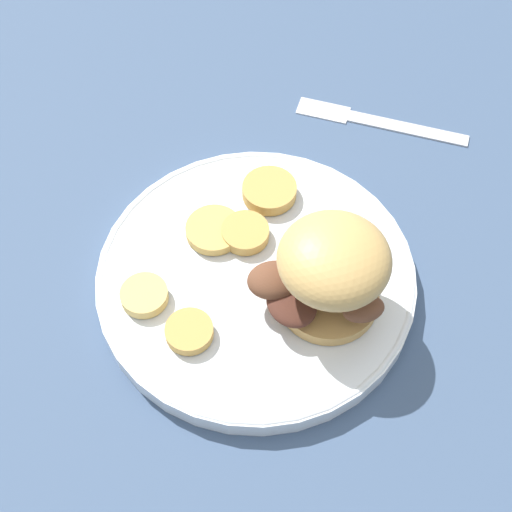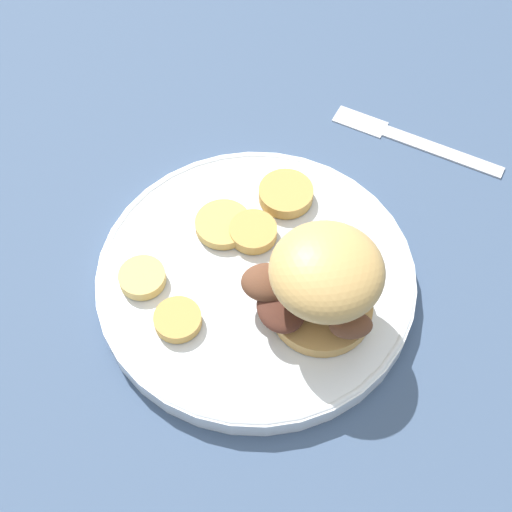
{
  "view_description": "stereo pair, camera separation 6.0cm",
  "coord_description": "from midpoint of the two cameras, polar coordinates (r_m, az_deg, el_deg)",
  "views": [
    {
      "loc": [
        0.01,
        0.33,
        0.55
      ],
      "look_at": [
        0.0,
        0.0,
        0.05
      ],
      "focal_mm": 50.0,
      "sensor_mm": 36.0,
      "label": 1
    },
    {
      "loc": [
        -0.05,
        0.32,
        0.55
      ],
      "look_at": [
        0.0,
        0.0,
        0.05
      ],
      "focal_mm": 50.0,
      "sensor_mm": 36.0,
      "label": 2
    }
  ],
  "objects": [
    {
      "name": "potato_round_4",
      "position": [
        0.61,
        -6.36,
        -1.94
      ],
      "size": [
        0.04,
        0.04,
        0.01
      ],
      "primitive_type": "cylinder",
      "color": "#DBB766",
      "rests_on": "dinner_plate"
    },
    {
      "name": "sandwich",
      "position": [
        0.56,
        8.28,
        -2.36
      ],
      "size": [
        0.11,
        0.09,
        0.09
      ],
      "color": "tan",
      "rests_on": "dinner_plate"
    },
    {
      "name": "potato_round_0",
      "position": [
        0.64,
        0.01,
        2.36
      ],
      "size": [
        0.05,
        0.05,
        0.01
      ],
      "primitive_type": "cylinder",
      "color": "tan",
      "rests_on": "dinner_plate"
    },
    {
      "name": "ground_plane",
      "position": [
        0.64,
        2.68,
        -2.52
      ],
      "size": [
        4.0,
        4.0,
        0.0
      ],
      "primitive_type": "plane",
      "color": "#3D5170"
    },
    {
      "name": "dinner_plate",
      "position": [
        0.63,
        2.72,
        -1.95
      ],
      "size": [
        0.28,
        0.28,
        0.02
      ],
      "color": "white",
      "rests_on": "ground_plane"
    },
    {
      "name": "potato_round_3",
      "position": [
        0.66,
        4.99,
        4.8
      ],
      "size": [
        0.05,
        0.05,
        0.01
      ],
      "primitive_type": "cylinder",
      "color": "tan",
      "rests_on": "dinner_plate"
    },
    {
      "name": "potato_round_1",
      "position": [
        0.59,
        -3.41,
        -5.34
      ],
      "size": [
        0.04,
        0.04,
        0.01
      ],
      "primitive_type": "cylinder",
      "color": "tan",
      "rests_on": "dinner_plate"
    },
    {
      "name": "fork",
      "position": [
        0.76,
        14.75,
        8.77
      ],
      "size": [
        0.18,
        0.08,
        0.0
      ],
      "color": "silver",
      "rests_on": "ground_plane"
    },
    {
      "name": "potato_round_2",
      "position": [
        0.63,
        2.46,
        1.75
      ],
      "size": [
        0.04,
        0.04,
        0.01
      ],
      "primitive_type": "cylinder",
      "color": "tan",
      "rests_on": "dinner_plate"
    }
  ]
}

